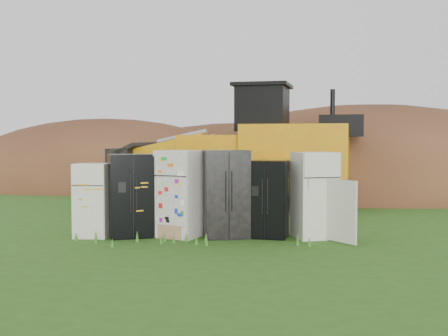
# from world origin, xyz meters

# --- Properties ---
(ground) EXTENTS (120.00, 120.00, 0.00)m
(ground) POSITION_xyz_m (0.00, 0.00, 0.00)
(ground) COLOR #2C5516
(ground) RESTS_ON ground
(fridge_leftmost) EXTENTS (0.73, 0.70, 1.60)m
(fridge_leftmost) POSITION_xyz_m (-2.41, -0.04, 0.80)
(fridge_leftmost) COLOR beige
(fridge_leftmost) RESTS_ON ground
(fridge_black_side) EXTENTS (1.13, 1.00, 1.80)m
(fridge_black_side) POSITION_xyz_m (-1.58, 0.02, 0.90)
(fridge_black_side) COLOR black
(fridge_black_side) RESTS_ON ground
(fridge_sticker) EXTENTS (1.09, 1.06, 1.89)m
(fridge_sticker) POSITION_xyz_m (-0.51, 0.01, 0.94)
(fridge_sticker) COLOR silver
(fridge_sticker) RESTS_ON ground
(fridge_dark_mid) EXTENTS (1.09, 0.94, 1.89)m
(fridge_dark_mid) POSITION_xyz_m (0.49, 0.02, 0.95)
(fridge_dark_mid) COLOR black
(fridge_dark_mid) RESTS_ON ground
(fridge_black_right) EXTENTS (0.97, 0.87, 1.67)m
(fridge_black_right) POSITION_xyz_m (1.41, 0.01, 0.84)
(fridge_black_right) COLOR black
(fridge_black_right) RESTS_ON ground
(fridge_open_door) EXTENTS (1.01, 0.97, 1.85)m
(fridge_open_door) POSITION_xyz_m (2.41, -0.04, 0.93)
(fridge_open_door) COLOR beige
(fridge_open_door) RESTS_ON ground
(wheel_loader) EXTENTS (8.55, 4.92, 3.89)m
(wheel_loader) POSITION_xyz_m (0.61, 6.14, 1.94)
(wheel_loader) COLOR #CA8D0D
(wheel_loader) RESTS_ON ground
(dirt_mound_right) EXTENTS (16.67, 12.22, 7.10)m
(dirt_mound_right) POSITION_xyz_m (6.20, 11.15, 0.00)
(dirt_mound_right) COLOR #4E2819
(dirt_mound_right) RESTS_ON ground
(dirt_mound_left) EXTENTS (14.33, 10.74, 6.16)m
(dirt_mound_left) POSITION_xyz_m (-5.36, 14.02, 0.00)
(dirt_mound_left) COLOR #4E2819
(dirt_mound_left) RESTS_ON ground
(dirt_mound_back) EXTENTS (16.60, 11.07, 5.94)m
(dirt_mound_back) POSITION_xyz_m (1.11, 17.16, 0.00)
(dirt_mound_back) COLOR #4E2819
(dirt_mound_back) RESTS_ON ground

